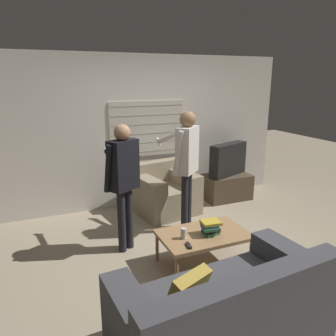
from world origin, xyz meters
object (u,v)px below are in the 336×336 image
at_px(person_right_standing, 186,156).
at_px(book_stack, 210,227).
at_px(soda_can, 183,233).
at_px(tv, 228,159).
at_px(armchair_beige, 164,192).
at_px(spare_remote, 189,245).
at_px(person_left_standing, 123,173).
at_px(coffee_table, 203,236).
at_px(couch_blue, 225,312).

xyz_separation_m(person_right_standing, book_stack, (-0.17, -1.01, -0.61)).
bearing_deg(soda_can, book_stack, -5.89).
relative_size(tv, person_right_standing, 0.49).
relative_size(armchair_beige, spare_remote, 7.81).
xyz_separation_m(person_left_standing, person_right_standing, (0.98, 0.24, 0.07)).
height_order(person_left_standing, person_right_standing, person_right_standing).
distance_m(person_left_standing, book_stack, 1.24).
height_order(person_left_standing, soda_can, person_left_standing).
distance_m(coffee_table, person_right_standing, 1.23).
xyz_separation_m(armchair_beige, book_stack, (-0.13, -1.74, 0.16)).
relative_size(coffee_table, book_stack, 4.20).
bearing_deg(spare_remote, tv, 58.53).
height_order(tv, person_left_standing, person_left_standing).
bearing_deg(armchair_beige, tv, 174.59).
relative_size(armchair_beige, coffee_table, 1.02).
relative_size(tv, book_stack, 3.45).
bearing_deg(armchair_beige, coffee_table, 73.59).
height_order(couch_blue, tv, tv).
height_order(armchair_beige, person_right_standing, person_right_standing).
bearing_deg(spare_remote, soda_can, 91.57).
height_order(armchair_beige, spare_remote, armchair_beige).
xyz_separation_m(tv, soda_can, (-1.75, -1.81, -0.29)).
bearing_deg(soda_can, person_left_standing, 123.23).
bearing_deg(soda_can, couch_blue, -98.34).
xyz_separation_m(coffee_table, person_right_standing, (0.23, 0.95, 0.73)).
relative_size(couch_blue, soda_can, 14.77).
bearing_deg(couch_blue, person_right_standing, 67.81).
relative_size(armchair_beige, person_right_standing, 0.61).
relative_size(coffee_table, soda_can, 8.18).
bearing_deg(tv, coffee_table, 29.29).
distance_m(coffee_table, soda_can, 0.29).
bearing_deg(book_stack, couch_blue, -114.18).
bearing_deg(person_right_standing, book_stack, -141.82).
xyz_separation_m(tv, spare_remote, (-1.77, -2.00, -0.34)).
bearing_deg(couch_blue, book_stack, 61.20).
xyz_separation_m(armchair_beige, tv, (1.29, 0.11, 0.42)).
bearing_deg(tv, couch_blue, 35.80).
relative_size(couch_blue, book_stack, 7.58).
distance_m(tv, person_left_standing, 2.49).
xyz_separation_m(coffee_table, person_left_standing, (-0.75, 0.71, 0.66)).
distance_m(person_right_standing, soda_can, 1.27).
height_order(person_right_standing, soda_can, person_right_standing).
distance_m(couch_blue, person_left_standing, 2.03).
xyz_separation_m(coffee_table, spare_remote, (-0.30, -0.21, 0.05)).
relative_size(person_right_standing, spare_remote, 12.82).
xyz_separation_m(book_stack, spare_remote, (-0.36, -0.16, -0.08)).
bearing_deg(person_right_standing, coffee_table, -145.60).
bearing_deg(soda_can, person_right_standing, 62.77).
bearing_deg(armchair_beige, soda_can, 64.84).
bearing_deg(person_right_standing, person_left_standing, 151.59).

